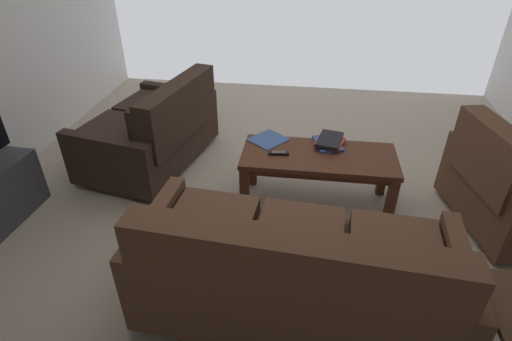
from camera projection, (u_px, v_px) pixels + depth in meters
ground_plane at (278, 211)px, 3.32m from camera, size 5.16×5.74×0.01m
sofa_main at (294, 273)px, 2.25m from camera, size 1.87×0.96×0.87m
loveseat_near at (154, 130)px, 3.80m from camera, size 1.11×1.47×0.85m
coffee_table at (318, 162)px, 3.20m from camera, size 1.21×0.53×0.48m
book_stack at (329, 142)px, 3.27m from camera, size 0.28×0.32×0.06m
tv_remote at (279, 153)px, 3.15m from camera, size 0.16×0.06×0.02m
loose_magazine at (268, 139)px, 3.36m from camera, size 0.37×0.37×0.01m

